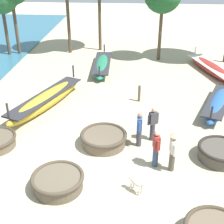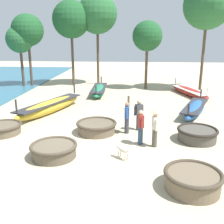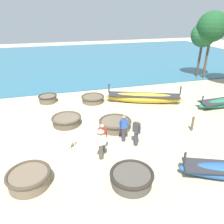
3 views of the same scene
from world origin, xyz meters
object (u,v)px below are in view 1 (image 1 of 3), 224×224
at_px(coracle_front_right, 58,181).
at_px(fisherman_by_coracle, 139,129).
at_px(long_boat_blue_hull, 212,68).
at_px(mooring_post_mid_beach, 139,93).
at_px(dog, 136,183).
at_px(coracle_front_left, 104,138).
at_px(long_boat_ochre_hull, 46,100).
at_px(long_boat_red_hull, 102,65).
at_px(coracle_nearest, 221,152).
at_px(long_boat_green_hull, 218,104).
at_px(fisherman_standing_right, 153,123).
at_px(fisherman_hauling, 156,148).
at_px(fisherman_standing_left, 173,149).

bearing_deg(coracle_front_right, fisherman_by_coracle, 45.45).
bearing_deg(long_boat_blue_hull, mooring_post_mid_beach, -135.47).
xyz_separation_m(coracle_front_right, dog, (2.70, 0.03, 0.07)).
xyz_separation_m(coracle_front_right, long_boat_blue_hull, (7.71, 11.99, 0.01)).
bearing_deg(dog, coracle_front_left, 116.27).
bearing_deg(long_boat_ochre_hull, long_boat_red_hull, 68.15).
height_order(coracle_nearest, long_boat_ochre_hull, long_boat_ochre_hull).
distance_m(long_boat_green_hull, long_boat_ochre_hull, 8.96).
xyz_separation_m(coracle_nearest, long_boat_red_hull, (-5.73, 9.86, -0.00)).
relative_size(fisherman_standing_right, fisherman_by_coracle, 1.00).
height_order(coracle_front_right, long_boat_green_hull, long_boat_green_hull).
bearing_deg(long_boat_blue_hull, dog, -112.73).
xyz_separation_m(long_boat_blue_hull, fisherman_hauling, (-4.27, -10.47, 0.52)).
bearing_deg(long_boat_ochre_hull, coracle_nearest, -26.33).
bearing_deg(dog, fisherman_standing_left, 43.38).
bearing_deg(fisherman_by_coracle, coracle_front_left, -178.25).
bearing_deg(dog, long_boat_red_hull, 101.25).
bearing_deg(long_boat_blue_hull, fisherman_standing_right, -116.55).
distance_m(fisherman_hauling, dog, 1.73).
bearing_deg(fisherman_by_coracle, coracle_front_right, -134.55).
distance_m(coracle_nearest, fisherman_hauling, 2.73).
bearing_deg(fisherman_by_coracle, coracle_nearest, -12.66).
bearing_deg(long_boat_blue_hull, coracle_nearest, -99.53).
xyz_separation_m(long_boat_red_hull, fisherman_hauling, (3.12, -10.47, 0.52)).
bearing_deg(coracle_nearest, long_boat_blue_hull, 80.47).
height_order(coracle_front_left, long_boat_ochre_hull, long_boat_ochre_hull).
bearing_deg(coracle_nearest, mooring_post_mid_beach, 122.35).
bearing_deg(coracle_front_left, mooring_post_mid_beach, 70.87).
distance_m(coracle_front_left, mooring_post_mid_beach, 4.64).
relative_size(coracle_nearest, coracle_front_left, 0.92).
relative_size(long_boat_green_hull, long_boat_red_hull, 0.91).
height_order(long_boat_ochre_hull, fisherman_hauling, fisherman_hauling).
xyz_separation_m(long_boat_blue_hull, long_boat_ochre_hull, (-9.74, -5.85, 0.10)).
height_order(coracle_front_right, long_boat_blue_hull, long_boat_blue_hull).
bearing_deg(coracle_front_right, fisherman_standing_left, 17.87).
bearing_deg(long_boat_green_hull, long_boat_ochre_hull, -177.57).
height_order(long_boat_red_hull, fisherman_by_coracle, fisherman_by_coracle).
relative_size(fisherman_standing_left, dog, 3.05).
distance_m(long_boat_green_hull, long_boat_red_hull, 8.58).
distance_m(long_boat_blue_hull, fisherman_hauling, 11.32).
bearing_deg(fisherman_standing_left, fisherman_hauling, 160.51).
distance_m(coracle_nearest, dog, 3.96).
relative_size(coracle_front_left, fisherman_standing_left, 1.20).
bearing_deg(long_boat_ochre_hull, fisherman_by_coracle, -34.04).
bearing_deg(mooring_post_mid_beach, coracle_front_right, -111.56).
relative_size(long_boat_blue_hull, long_boat_red_hull, 1.06).
relative_size(long_boat_red_hull, fisherman_hauling, 3.29).
height_order(long_boat_ochre_hull, dog, long_boat_ochre_hull).
relative_size(long_boat_blue_hull, fisherman_standing_right, 3.48).
height_order(fisherman_standing_right, dog, fisherman_standing_right).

